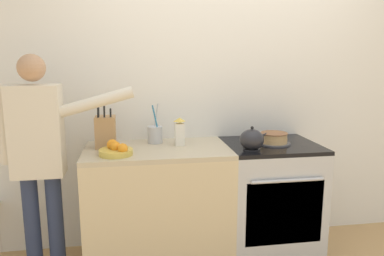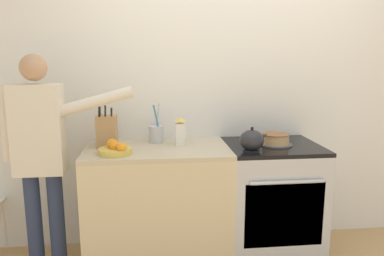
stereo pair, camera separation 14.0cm
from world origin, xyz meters
TOP-DOWN VIEW (x-y plane):
  - wall_back at (0.00, 0.65)m, footprint 8.00×0.04m
  - counter_cabinet at (-0.62, 0.32)m, footprint 1.07×0.63m
  - stove_range at (0.27, 0.31)m, footprint 0.71×0.67m
  - layer_cake at (0.28, 0.30)m, footprint 0.26×0.26m
  - tea_kettle at (0.06, 0.16)m, footprint 0.22×0.18m
  - knife_block at (-1.00, 0.41)m, footprint 0.15×0.16m
  - utensil_crock at (-0.63, 0.49)m, footprint 0.12×0.12m
  - fruit_bowl at (-0.92, 0.17)m, footprint 0.23×0.23m
  - milk_carton at (-0.45, 0.38)m, footprint 0.07×0.07m
  - person_baker at (-1.44, 0.24)m, footprint 0.92×0.20m

SIDE VIEW (x-z plane):
  - counter_cabinet at x=-0.62m, z-range 0.00..0.91m
  - stove_range at x=0.27m, z-range 0.00..0.91m
  - fruit_bowl at x=-0.92m, z-range 0.89..0.99m
  - layer_cake at x=0.28m, z-range 0.90..0.99m
  - person_baker at x=-1.44m, z-range 0.15..1.75m
  - utensil_crock at x=-0.63m, z-range 0.82..1.13m
  - tea_kettle at x=0.06m, z-range 0.89..1.07m
  - milk_carton at x=-0.45m, z-range 0.90..1.12m
  - knife_block at x=-1.00m, z-range 0.86..1.19m
  - wall_back at x=0.00m, z-range 0.00..2.60m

